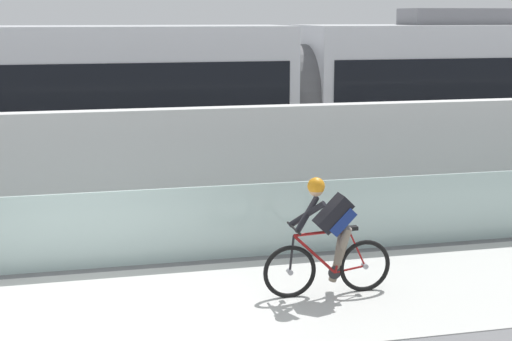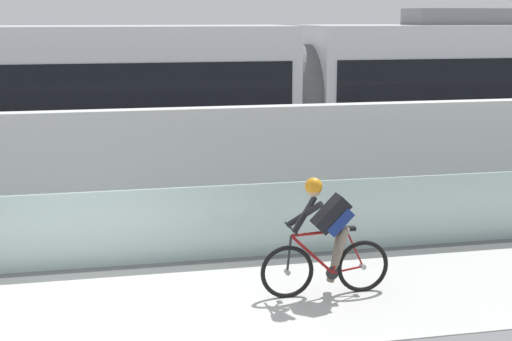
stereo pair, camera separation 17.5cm
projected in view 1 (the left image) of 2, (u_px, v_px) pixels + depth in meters
The scene contains 8 objects.
ground_plane at pixel (85, 316), 9.57m from camera, with size 200.00×200.00×0.00m, color slate.
bike_path_deck at pixel (85, 315), 9.57m from camera, with size 32.00×3.20×0.01m, color beige.
glass_parapet at pixel (81, 231), 11.22m from camera, with size 32.00×0.05×1.15m, color #ADC6C1.
concrete_barrier_wall at pixel (78, 174), 12.83m from camera, with size 32.00×0.36×2.12m, color silver.
tram_rail_near at pixel (78, 201), 15.41m from camera, with size 32.00×0.08×0.01m, color #595654.
tram_rail_far at pixel (78, 186), 16.78m from camera, with size 32.00×0.08×0.01m, color #595654.
tram at pixel (294, 98), 16.79m from camera, with size 22.56×2.54×3.81m.
cyclist_on_bike at pixel (329, 238), 10.14m from camera, with size 1.77×0.58×1.61m.
Camera 1 is at (-0.04, -9.26, 3.67)m, focal length 54.04 mm.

